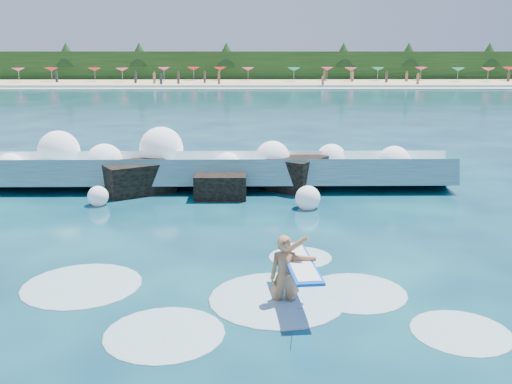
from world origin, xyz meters
The scene contains 11 objects.
ground centered at (0.00, 0.00, 0.00)m, with size 200.00×200.00×0.00m, color #07223D.
beach centered at (0.00, 78.00, 0.20)m, with size 140.00×20.00×0.40m, color tan.
wet_band centered at (0.00, 67.00, 0.04)m, with size 140.00×5.00×0.08m, color silver.
treeline centered at (0.00, 88.00, 2.50)m, with size 140.00×4.00×5.00m, color black.
breaking_wave centered at (-0.63, 7.93, 0.56)m, with size 18.46×2.86×1.59m.
rock_cluster centered at (-0.01, 6.97, 0.43)m, with size 8.32×3.10×1.34m.
surfer_with_board centered at (2.06, -2.29, 0.61)m, with size 0.95×2.86×1.66m.
wave_spray centered at (-1.19, 7.89, 1.03)m, with size 14.92×5.04×2.18m.
surf_foam centered at (1.08, -2.08, 0.00)m, with size 9.43×5.66×0.14m.
beach_umbrellas centered at (-0.02, 79.99, 2.25)m, with size 112.07×6.61×0.50m.
beachgoers centered at (3.94, 74.86, 1.11)m, with size 96.94×13.09×1.92m.
Camera 1 is at (1.28, -12.65, 4.79)m, focal length 40.00 mm.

